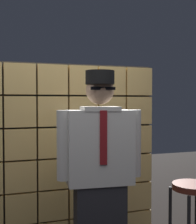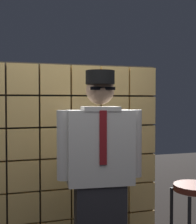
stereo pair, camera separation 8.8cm
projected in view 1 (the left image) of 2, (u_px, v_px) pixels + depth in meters
glass_block_wall at (53, 158)px, 3.12m from camera, size 2.23×0.10×1.91m
standing_person at (100, 175)px, 2.50m from camera, size 0.70×0.32×1.75m
bar_stool at (193, 209)px, 2.56m from camera, size 0.34×0.34×0.83m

